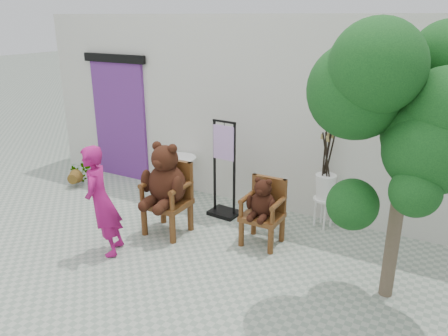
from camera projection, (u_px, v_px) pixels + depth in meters
name	position (u px, v px, depth m)	size (l,w,h in m)	color
ground_plane	(172.00, 286.00, 5.06)	(60.00, 60.00, 0.00)	#949C8C
back_wall	(280.00, 111.00, 7.12)	(9.00, 1.00, 3.00)	beige
doorway	(120.00, 117.00, 8.19)	(1.40, 0.11, 2.33)	#5F287A
chair_big	(166.00, 184.00, 6.10)	(0.67, 0.71, 1.35)	#4A280F
chair_small	(263.00, 205.00, 5.86)	(0.52, 0.51, 0.96)	#4A280F
person	(101.00, 202.00, 5.56)	(0.53, 0.35, 1.46)	#9C1361
cafe_table	(179.00, 172.00, 7.47)	(0.60, 0.60, 0.70)	white
display_stand	(224.00, 180.00, 6.70)	(0.48, 0.38, 1.51)	black
stool_bucket	(325.00, 186.00, 6.30)	(0.32, 0.32, 1.45)	white
tree	(408.00, 108.00, 4.08)	(1.69, 1.64, 2.98)	#4B3D2D
potted_plant	(78.00, 173.00, 8.03)	(0.40, 0.35, 0.45)	black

